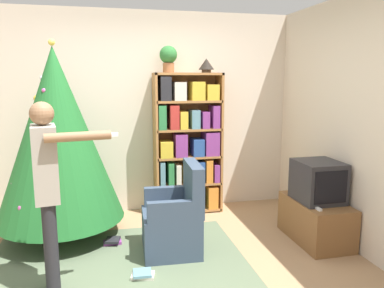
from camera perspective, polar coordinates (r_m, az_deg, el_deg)
The scene contains 15 objects.
ground_plane at distance 3.56m, azimuth -4.46°, elevation -19.53°, with size 14.00×14.00×0.00m, color #9E7A56.
wall_back at distance 4.97m, azimuth -7.85°, elevation 4.67°, with size 8.00×0.10×2.60m.
wall_right at distance 3.97m, azimuth 25.96°, elevation 2.46°, with size 0.10×8.00×2.60m.
area_rug at distance 3.72m, azimuth -11.09°, elevation -18.25°, with size 2.44×1.90×0.01m.
bookshelf at distance 4.87m, azimuth -0.61°, elevation -0.26°, with size 0.87×0.34×1.82m.
tv_stand at distance 4.36m, azimuth 18.30°, elevation -11.00°, with size 0.48×0.84×0.45m.
television at distance 4.23m, azimuth 18.65°, elevation -5.39°, with size 0.44×0.48×0.43m.
game_remote at distance 4.01m, azimuth 18.57°, elevation -9.27°, with size 0.04×0.12×0.02m.
christmas_tree at distance 4.26m, azimuth -19.83°, elevation 1.27°, with size 1.36×1.36×2.15m.
armchair at distance 3.86m, azimuth -2.59°, elevation -11.72°, with size 0.59×0.59×0.92m.
standing_person at distance 3.17m, azimuth -21.11°, elevation -5.66°, with size 0.68×0.46×1.58m.
potted_plant at distance 4.76m, azimuth -3.62°, elevation 13.08°, with size 0.22×0.22×0.33m.
table_lamp at distance 4.86m, azimuth 2.20°, elevation 11.98°, with size 0.20×0.20×0.18m.
book_pile_near_tree at distance 4.22m, azimuth -12.01°, elevation -14.30°, with size 0.19×0.19×0.06m.
book_pile_by_chair at distance 3.55m, azimuth -7.53°, elevation -19.13°, with size 0.23×0.18×0.05m.
Camera 1 is at (-0.44, -3.07, 1.75)m, focal length 35.00 mm.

